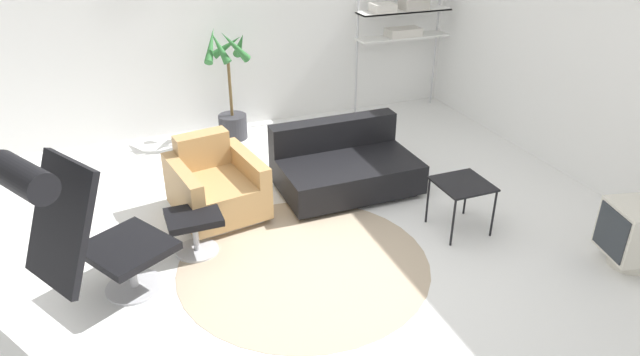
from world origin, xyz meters
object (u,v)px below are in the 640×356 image
object	(u,v)px
potted_plant	(231,97)
armchair_red	(216,188)
lounge_chair	(76,222)
shelf_unit	(403,18)
couch_low	(344,167)
crt_television	(636,234)
side_table	(462,188)
ottoman	(194,225)

from	to	relation	value
potted_plant	armchair_red	bearing A→B (deg)	-108.39
lounge_chair	shelf_unit	bearing A→B (deg)	95.08
potted_plant	shelf_unit	size ratio (longest dim) A/B	0.72
lounge_chair	shelf_unit	world-z (taller)	shelf_unit
couch_low	crt_television	distance (m)	2.64
shelf_unit	side_table	bearing A→B (deg)	-107.96
armchair_red	couch_low	bearing A→B (deg)	172.08
armchair_red	shelf_unit	size ratio (longest dim) A/B	0.49
lounge_chair	crt_television	distance (m)	4.24
couch_low	side_table	world-z (taller)	couch_low
ottoman	crt_television	bearing A→B (deg)	-24.40
armchair_red	shelf_unit	xyz separation A→B (m)	(2.89, 1.81, 1.00)
lounge_chair	armchair_red	xyz separation A→B (m)	(1.14, 1.06, -0.49)
lounge_chair	armchair_red	bearing A→B (deg)	102.56
ottoman	side_table	distance (m)	2.32
lounge_chair	shelf_unit	size ratio (longest dim) A/B	0.69
couch_low	shelf_unit	bearing A→B (deg)	-131.87
armchair_red	couch_low	size ratio (longest dim) A/B	0.69
side_table	armchair_red	bearing A→B (deg)	151.40
ottoman	potted_plant	size ratio (longest dim) A/B	0.32
crt_television	shelf_unit	size ratio (longest dim) A/B	0.29
crt_television	armchair_red	bearing A→B (deg)	68.66
couch_low	side_table	size ratio (longest dim) A/B	2.90
crt_television	couch_low	bearing A→B (deg)	51.63
couch_low	potted_plant	world-z (taller)	potted_plant
armchair_red	side_table	xyz separation A→B (m)	(1.96, -1.07, 0.15)
crt_television	shelf_unit	xyz separation A→B (m)	(-0.06, 3.85, 0.97)
lounge_chair	side_table	world-z (taller)	lounge_chair
ottoman	shelf_unit	bearing A→B (deg)	36.61
ottoman	side_table	size ratio (longest dim) A/B	0.95
couch_low	potted_plant	distance (m)	1.87
lounge_chair	crt_television	size ratio (longest dim) A/B	2.38
ottoman	armchair_red	size ratio (longest dim) A/B	0.47
side_table	potted_plant	distance (m)	3.12
armchair_red	shelf_unit	world-z (taller)	shelf_unit
armchair_red	side_table	world-z (taller)	armchair_red
couch_low	lounge_chair	bearing A→B (deg)	23.46
couch_low	crt_television	world-z (taller)	couch_low
lounge_chair	crt_television	world-z (taller)	lounge_chair
shelf_unit	crt_television	bearing A→B (deg)	-89.09
couch_low	potted_plant	xyz separation A→B (m)	(-0.75, 1.69, 0.29)
lounge_chair	crt_television	bearing A→B (deg)	46.12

